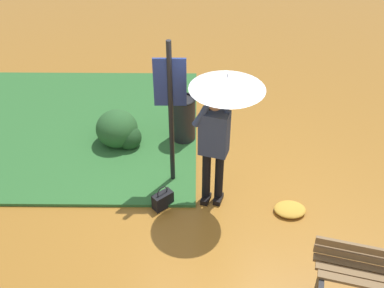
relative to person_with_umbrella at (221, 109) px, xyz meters
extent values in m
plane|color=#9E6623|center=(-0.04, -0.12, -1.55)|extent=(18.00, 18.00, 0.00)
cube|color=#2D662D|center=(-2.72, 1.80, -1.53)|extent=(4.80, 4.00, 0.05)
cylinder|color=black|center=(-0.17, -0.01, -1.12)|extent=(0.12, 0.12, 0.86)
cylinder|color=black|center=(0.01, -0.01, -1.12)|extent=(0.12, 0.12, 0.86)
cube|color=black|center=(-0.17, -0.05, -1.51)|extent=(0.17, 0.24, 0.08)
cube|color=black|center=(0.01, -0.05, -1.51)|extent=(0.17, 0.24, 0.08)
cube|color=#2D3851|center=(-0.08, -0.01, -0.37)|extent=(0.43, 0.34, 0.64)
sphere|color=#8C664C|center=(-0.08, -0.01, 0.09)|extent=(0.20, 0.20, 0.20)
ellipsoid|color=black|center=(-0.08, -0.01, 0.12)|extent=(0.20, 0.20, 0.15)
cylinder|color=#2D3851|center=(-0.29, -0.04, -0.16)|extent=(0.18, 0.13, 0.18)
cylinder|color=#2D3851|center=(-0.25, -0.05, -0.07)|extent=(0.24, 0.11, 0.33)
cube|color=black|center=(-0.17, -0.03, 0.07)|extent=(0.07, 0.04, 0.14)
cylinder|color=#2D3851|center=(0.08, -0.01, -0.13)|extent=(0.11, 0.10, 0.09)
cylinder|color=#2D3851|center=(0.07, 0.00, -0.04)|extent=(0.10, 0.09, 0.23)
cylinder|color=#A5A5AD|center=(0.06, 0.01, 0.27)|extent=(0.02, 0.02, 0.41)
cone|color=silver|center=(0.06, 0.01, 0.37)|extent=(0.96, 0.96, 0.16)
sphere|color=#A5A5AD|center=(0.06, 0.01, 0.48)|extent=(0.02, 0.02, 0.02)
cylinder|color=black|center=(-0.67, 0.39, -0.40)|extent=(0.07, 0.07, 2.30)
cube|color=navy|center=(-0.67, 0.41, 0.15)|extent=(0.44, 0.04, 0.70)
cube|color=silver|center=(-0.67, 0.43, 0.15)|extent=(0.38, 0.01, 0.64)
cube|color=black|center=(-0.79, -0.17, -1.43)|extent=(0.32, 0.30, 0.24)
torus|color=black|center=(-0.79, -0.17, -1.27)|extent=(0.14, 0.13, 0.18)
cube|color=brown|center=(1.72, -1.88, -1.09)|extent=(1.38, 0.46, 0.04)
cube|color=brown|center=(1.72, -1.76, -1.09)|extent=(1.38, 0.46, 0.04)
cube|color=brown|center=(1.72, -1.64, -1.09)|extent=(1.38, 0.46, 0.04)
cube|color=brown|center=(1.72, -1.59, -0.99)|extent=(1.36, 0.40, 0.10)
cube|color=brown|center=(1.72, -1.59, -0.85)|extent=(1.36, 0.40, 0.10)
cylinder|color=black|center=(-0.53, 1.46, -1.15)|extent=(0.40, 0.40, 0.80)
torus|color=black|center=(-0.53, 1.46, -0.74)|extent=(0.42, 0.42, 0.04)
ellipsoid|color=#285628|center=(-1.64, 1.33, -1.24)|extent=(0.69, 0.69, 0.62)
ellipsoid|color=#1E421E|center=(-1.43, 1.23, -1.34)|extent=(0.42, 0.42, 0.42)
ellipsoid|color=gold|center=(1.02, -0.27, -1.50)|extent=(0.45, 0.36, 0.10)
camera|label=1|loc=(-0.32, -4.95, 3.10)|focal=42.99mm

